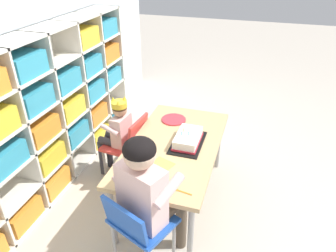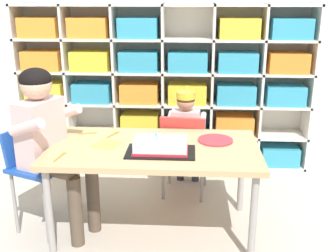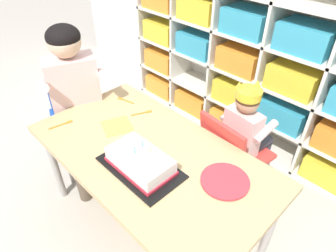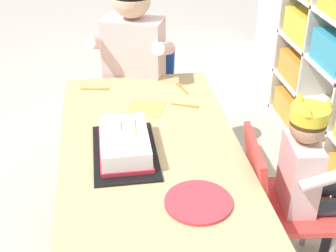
% 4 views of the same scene
% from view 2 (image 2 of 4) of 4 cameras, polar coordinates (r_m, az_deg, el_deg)
% --- Properties ---
extents(ground, '(16.00, 16.00, 0.00)m').
position_cam_2_polar(ground, '(2.77, -1.87, -14.30)').
color(ground, '#BCB2A3').
extents(classroom_back_wall, '(5.14, 0.10, 2.81)m').
position_cam_2_polar(classroom_back_wall, '(3.69, -0.13, 16.83)').
color(classroom_back_wall, silver).
rests_on(classroom_back_wall, ground).
extents(storage_cubby_shelf, '(2.53, 0.30, 1.41)m').
position_cam_2_polar(storage_cubby_shelf, '(3.58, -0.95, 5.20)').
color(storage_cubby_shelf, silver).
rests_on(storage_cubby_shelf, ground).
extents(activity_table, '(1.30, 0.70, 0.59)m').
position_cam_2_polar(activity_table, '(2.53, -1.99, -3.94)').
color(activity_table, tan).
rests_on(activity_table, ground).
extents(classroom_chair_blue, '(0.38, 0.39, 0.66)m').
position_cam_2_polar(classroom_chair_blue, '(3.02, 2.27, -3.08)').
color(classroom_chair_blue, red).
rests_on(classroom_chair_blue, ground).
extents(child_with_crown, '(0.31, 0.31, 0.84)m').
position_cam_2_polar(child_with_crown, '(3.09, 2.56, -0.07)').
color(child_with_crown, beige).
rests_on(child_with_crown, ground).
extents(classroom_chair_adult_side, '(0.45, 0.47, 0.68)m').
position_cam_2_polar(classroom_chair_adult_side, '(2.75, -17.73, -5.02)').
color(classroom_chair_adult_side, '#1E4CA8').
rests_on(classroom_chair_adult_side, ground).
extents(adult_helper_seated, '(0.49, 0.47, 1.07)m').
position_cam_2_polar(adult_helper_seated, '(2.61, -16.41, -0.99)').
color(adult_helper_seated, beige).
rests_on(adult_helper_seated, ground).
extents(birthday_cake_on_tray, '(0.41, 0.24, 0.12)m').
position_cam_2_polar(birthday_cake_on_tray, '(2.40, -1.04, -2.92)').
color(birthday_cake_on_tray, black).
rests_on(birthday_cake_on_tray, activity_table).
extents(paper_plate_stack, '(0.22, 0.22, 0.01)m').
position_cam_2_polar(paper_plate_stack, '(2.61, 6.67, -1.99)').
color(paper_plate_stack, '#DB333D').
rests_on(paper_plate_stack, activity_table).
extents(paper_napkin_square, '(0.20, 0.20, 0.00)m').
position_cam_2_polar(paper_napkin_square, '(2.57, -8.57, -2.55)').
color(paper_napkin_square, '#F4DB4C').
rests_on(paper_napkin_square, activity_table).
extents(fork_by_napkin, '(0.07, 0.12, 0.00)m').
position_cam_2_polar(fork_by_napkin, '(2.74, -7.66, -1.16)').
color(fork_by_napkin, orange).
rests_on(fork_by_napkin, activity_table).
extents(fork_near_cake_tray, '(0.12, 0.04, 0.00)m').
position_cam_2_polar(fork_near_cake_tray, '(2.79, -11.44, -1.01)').
color(fork_near_cake_tray, orange).
rests_on(fork_near_cake_tray, activity_table).
extents(fork_near_child_seat, '(0.04, 0.14, 0.00)m').
position_cam_2_polar(fork_near_child_seat, '(2.43, -14.88, -4.13)').
color(fork_near_child_seat, orange).
rests_on(fork_near_child_seat, activity_table).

